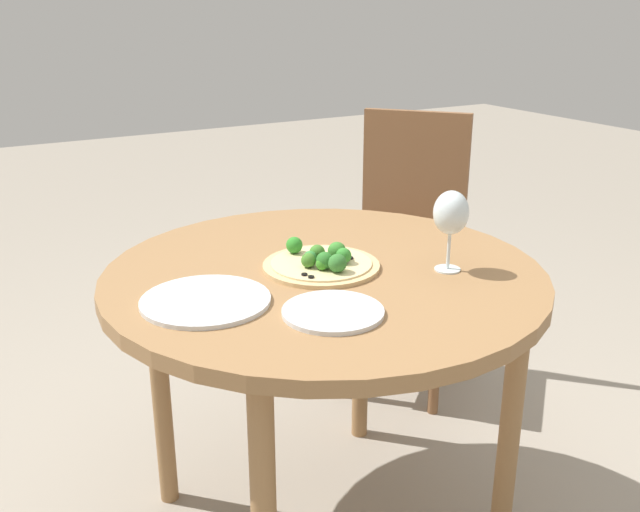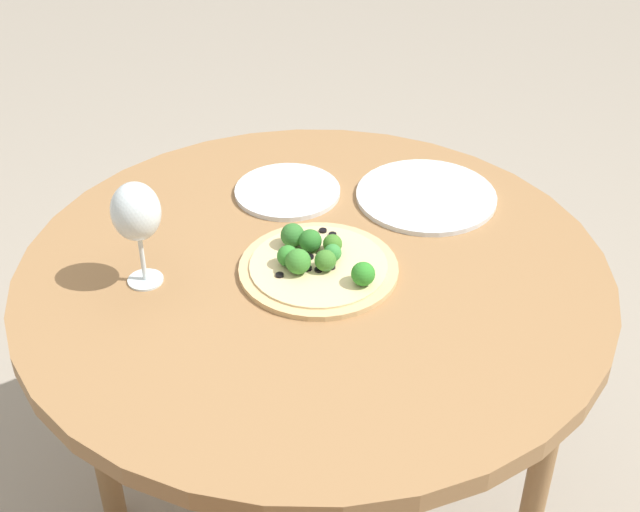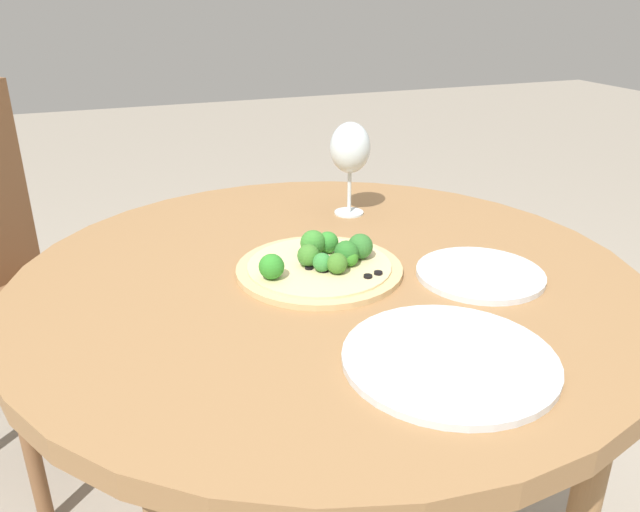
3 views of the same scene
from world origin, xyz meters
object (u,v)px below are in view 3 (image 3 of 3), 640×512
at_px(pizza, 321,263).
at_px(plate_near, 480,274).
at_px(plate_far, 449,359).
at_px(chair, 0,282).
at_px(wine_glass, 350,149).

distance_m(pizza, plate_near, 0.26).
relative_size(plate_near, plate_far, 0.76).
distance_m(chair, wine_glass, 0.93).
height_order(wine_glass, plate_far, wine_glass).
height_order(wine_glass, plate_near, wine_glass).
bearing_deg(wine_glass, plate_far, -10.32).
relative_size(wine_glass, plate_far, 0.70).
height_order(chair, plate_near, chair).
distance_m(chair, plate_far, 1.20).
bearing_deg(pizza, plate_near, 65.31).
xyz_separation_m(pizza, plate_near, (0.11, 0.23, -0.01)).
xyz_separation_m(wine_glass, plate_near, (0.36, 0.08, -0.13)).
height_order(pizza, plate_near, pizza).
bearing_deg(chair, wine_glass, -71.43).
xyz_separation_m(plate_near, plate_far, (0.20, -0.18, -0.00)).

